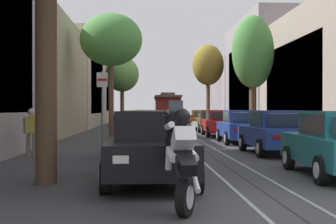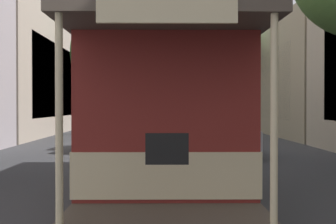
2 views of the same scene
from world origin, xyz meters
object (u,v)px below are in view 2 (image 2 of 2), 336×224
at_px(street_tree_kerb_right_near, 116,75).
at_px(street_tree_kerb_right_second, 91,54).
at_px(cable_car_trolley, 165,114).
at_px(parked_car_brown_fifth_right, 119,125).
at_px(parked_car_teal_near_right, 139,116).
at_px(parked_car_brown_second_left, 185,117).
at_px(parked_car_orange_mid_left, 191,119).
at_px(parked_car_white_sixth_left, 227,133).
at_px(parked_car_blue_mid_right, 133,119).
at_px(parked_car_red_fourth_right, 128,121).
at_px(motorcycle_with_rider, 176,114).
at_px(parked_car_orange_sixth_right, 107,131).
at_px(fire_hydrant, 124,120).
at_px(parked_car_navy_fifth_left, 205,126).
at_px(parked_car_black_near_left, 181,116).
at_px(street_tree_kerb_left_second, 225,49).
at_px(street_tree_kerb_left_near, 202,68).
at_px(parked_car_blue_second_right, 135,117).
at_px(pedestrian_on_left_pavement, 225,116).
at_px(street_sign_post, 200,107).
at_px(parked_car_teal_fourth_left, 195,122).

xyz_separation_m(street_tree_kerb_right_near, street_tree_kerb_right_second, (-0.18, 17.93, 0.08)).
xyz_separation_m(street_tree_kerb_right_second, cable_car_trolley, (-4.53, 19.24, -3.53)).
xyz_separation_m(parked_car_brown_fifth_right, street_tree_kerb_right_second, (2.18, -4.15, 4.39)).
bearing_deg(parked_car_teal_near_right, parked_car_brown_second_left, 133.16).
bearing_deg(street_tree_kerb_right_near, parked_car_orange_mid_left, 122.81).
height_order(parked_car_white_sixth_left, parked_car_blue_mid_right, same).
height_order(parked_car_red_fourth_right, street_tree_kerb_right_near, street_tree_kerb_right_near).
xyz_separation_m(parked_car_brown_second_left, street_tree_kerb_right_near, (7.01, -4.32, 4.31)).
bearing_deg(parked_car_brown_fifth_right, motorcycle_with_rider, -98.84).
distance_m(parked_car_orange_sixth_right, cable_car_trolley, 9.83).
distance_m(parked_car_brown_second_left, parked_car_brown_fifth_right, 18.36).
bearing_deg(fire_hydrant, parked_car_navy_fifth_left, 105.15).
bearing_deg(parked_car_white_sixth_left, fire_hydrant, -77.68).
distance_m(parked_car_black_near_left, street_tree_kerb_left_second, 18.47).
relative_size(street_tree_kerb_left_near, street_tree_kerb_right_second, 1.01).
height_order(parked_car_navy_fifth_left, parked_car_blue_second_right, same).
bearing_deg(fire_hydrant, parked_car_brown_fifth_right, 93.88).
xyz_separation_m(pedestrian_on_left_pavement, street_sign_post, (2.37, -0.24, 0.86)).
bearing_deg(motorcycle_with_rider, parked_car_orange_sixth_right, 82.67).
xyz_separation_m(parked_car_brown_second_left, pedestrian_on_left_pavement, (-3.79, -0.15, 0.13)).
bearing_deg(pedestrian_on_left_pavement, street_tree_kerb_left_second, 81.55).
relative_size(parked_car_white_sixth_left, street_sign_post, 1.51).
xyz_separation_m(parked_car_black_near_left, parked_car_red_fourth_right, (4.45, 18.06, 0.00)).
bearing_deg(street_tree_kerb_right_second, parked_car_brown_fifth_right, 117.78).
distance_m(parked_car_blue_mid_right, street_tree_kerb_right_near, 11.74).
height_order(parked_car_navy_fifth_left, pedestrian_on_left_pavement, pedestrian_on_left_pavement).
relative_size(fire_hydrant, street_sign_post, 0.29).
bearing_deg(parked_car_blue_second_right, cable_car_trolley, 94.30).
bearing_deg(street_tree_kerb_left_second, pedestrian_on_left_pavement, -98.45).
xyz_separation_m(parked_car_black_near_left, parked_car_orange_sixth_right, (4.56, 29.06, 0.00)).
bearing_deg(parked_car_navy_fifth_left, parked_car_teal_fourth_left, -89.80).
xyz_separation_m(parked_car_orange_mid_left, pedestrian_on_left_pavement, (-3.75, -6.78, 0.13)).
bearing_deg(motorcycle_with_rider, parked_car_orange_mid_left, 92.24).
bearing_deg(street_tree_kerb_right_second, parked_car_teal_fourth_left, -173.53).
bearing_deg(fire_hydrant, street_sign_post, 162.53).
xyz_separation_m(parked_car_white_sixth_left, parked_car_orange_sixth_right, (4.78, -2.12, 0.00)).
height_order(parked_car_teal_fourth_left, pedestrian_on_left_pavement, pedestrian_on_left_pavement).
distance_m(parked_car_black_near_left, parked_car_brown_second_left, 5.71).
bearing_deg(parked_car_red_fourth_right, parked_car_brown_second_left, -110.22).
distance_m(parked_car_teal_near_right, fire_hydrant, 2.65).
distance_m(street_tree_kerb_left_near, street_tree_kerb_right_near, 9.32).
bearing_deg(fire_hydrant, parked_car_white_sixth_left, 102.32).
distance_m(parked_car_teal_near_right, street_tree_kerb_right_near, 4.95).
height_order(parked_car_teal_near_right, fire_hydrant, parked_car_teal_near_right).
bearing_deg(cable_car_trolley, parked_car_teal_near_right, -86.43).
bearing_deg(cable_car_trolley, parked_car_red_fourth_right, -83.78).
xyz_separation_m(parked_car_white_sixth_left, parked_car_blue_mid_right, (4.72, -19.13, 0.00)).
bearing_deg(parked_car_blue_mid_right, motorcycle_with_rider, -105.19).
bearing_deg(parked_car_red_fourth_right, parked_car_teal_fourth_left, 173.51).
height_order(parked_car_white_sixth_left, street_sign_post, street_sign_post).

